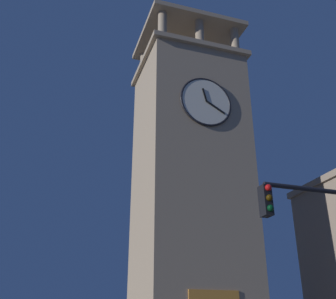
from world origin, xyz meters
TOP-DOWN VIEW (x-y plane):
  - clocktower at (0.35, -4.76)m, footprint 7.97×7.35m

SIDE VIEW (x-z plane):
  - clocktower at x=0.35m, z-range -2.55..25.34m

